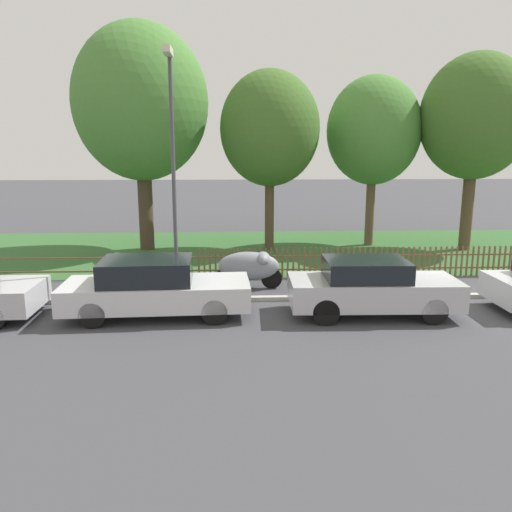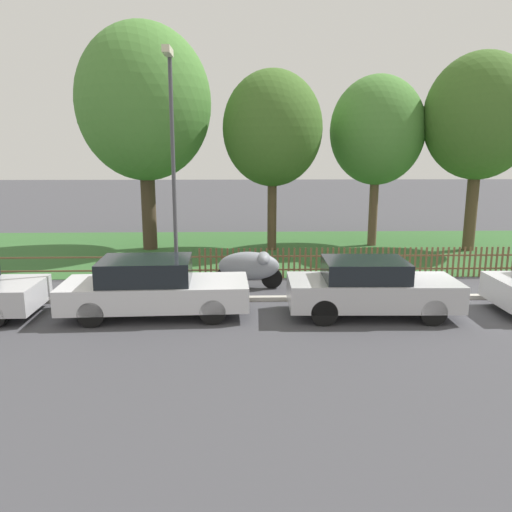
{
  "view_description": "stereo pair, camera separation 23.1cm",
  "coord_description": "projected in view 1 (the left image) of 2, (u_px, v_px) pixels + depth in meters",
  "views": [
    {
      "loc": [
        -5.99,
        -13.16,
        4.07
      ],
      "look_at": [
        -5.35,
        0.9,
        1.1
      ],
      "focal_mm": 35.0,
      "sensor_mm": 36.0,
      "label": 1
    },
    {
      "loc": [
        -5.76,
        -13.17,
        4.07
      ],
      "look_at": [
        -5.35,
        0.9,
        1.1
      ],
      "focal_mm": 35.0,
      "sensor_mm": 36.0,
      "label": 2
    }
  ],
  "objects": [
    {
      "name": "ground_plane",
      "position": [
        448.0,
        299.0,
        13.97
      ],
      "size": [
        120.0,
        120.0,
        0.0
      ],
      "primitive_type": "plane",
      "color": "#424247"
    },
    {
      "name": "kerb_stone",
      "position": [
        447.0,
        296.0,
        14.06
      ],
      "size": [
        40.95,
        0.2,
        0.12
      ],
      "primitive_type": "cube",
      "color": "#B2ADA3",
      "rests_on": "ground"
    },
    {
      "name": "grass_strip",
      "position": [
        375.0,
        249.0,
        21.14
      ],
      "size": [
        40.95,
        9.5,
        0.01
      ],
      "primitive_type": "cube",
      "color": "#33602D",
      "rests_on": "ground"
    },
    {
      "name": "park_fence",
      "position": [
        416.0,
        262.0,
        16.41
      ],
      "size": [
        40.95,
        0.05,
        1.01
      ],
      "color": "brown",
      "rests_on": "ground"
    },
    {
      "name": "parked_car_black_saloon",
      "position": [
        154.0,
        287.0,
        12.44
      ],
      "size": [
        4.66,
        1.93,
        1.46
      ],
      "rotation": [
        0.0,
        0.0,
        0.04
      ],
      "color": "silver",
      "rests_on": "ground"
    },
    {
      "name": "parked_car_navy_estate",
      "position": [
        371.0,
        287.0,
        12.51
      ],
      "size": [
        4.23,
        1.77,
        1.44
      ],
      "rotation": [
        0.0,
        0.0,
        -0.03
      ],
      "color": "#BCBCC1",
      "rests_on": "ground"
    },
    {
      "name": "covered_motorcycle",
      "position": [
        250.0,
        266.0,
        14.97
      ],
      "size": [
        2.02,
        0.8,
        1.12
      ],
      "rotation": [
        0.0,
        0.0,
        -0.07
      ],
      "color": "black",
      "rests_on": "ground"
    },
    {
      "name": "tree_nearest_kerb",
      "position": [
        141.0,
        103.0,
        19.87
      ],
      "size": [
        5.36,
        5.36,
        9.04
      ],
      "color": "#473828",
      "rests_on": "ground"
    },
    {
      "name": "tree_behind_motorcycle",
      "position": [
        270.0,
        129.0,
        20.0
      ],
      "size": [
        4.0,
        4.0,
        7.25
      ],
      "color": "brown",
      "rests_on": "ground"
    },
    {
      "name": "tree_mid_park",
      "position": [
        374.0,
        131.0,
        21.04
      ],
      "size": [
        3.95,
        3.95,
        7.19
      ],
      "color": "brown",
      "rests_on": "ground"
    },
    {
      "name": "tree_far_left",
      "position": [
        475.0,
        117.0,
        19.92
      ],
      "size": [
        4.33,
        4.33,
        7.9
      ],
      "color": "brown",
      "rests_on": "ground"
    },
    {
      "name": "street_lamp",
      "position": [
        172.0,
        150.0,
        13.4
      ],
      "size": [
        0.2,
        0.79,
        6.65
      ],
      "color": "#47474C",
      "rests_on": "ground"
    }
  ]
}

